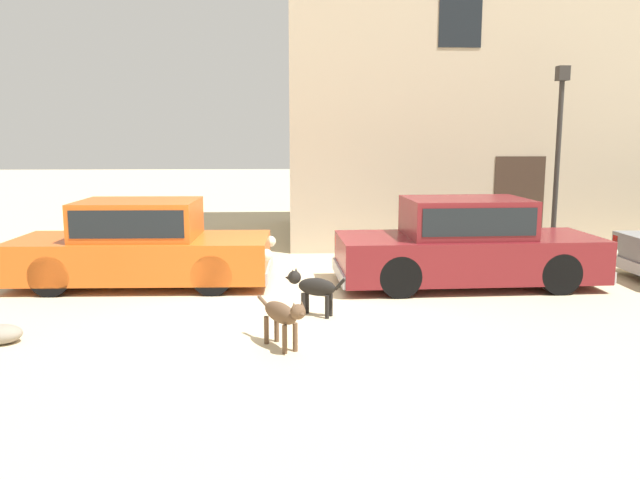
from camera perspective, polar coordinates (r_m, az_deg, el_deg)
name	(u,v)px	position (r m, az deg, el deg)	size (l,w,h in m)	color
ground_plane	(286,299)	(9.96, -3.09, -5.33)	(80.00, 80.00, 0.00)	#CCB78E
parked_sedan_nearest	(141,244)	(11.14, -15.87, -0.33)	(4.45, 1.78, 1.46)	#D15619
parked_sedan_second	(467,243)	(10.97, 13.13, -0.27)	(4.56, 1.84, 1.50)	maroon
apartment_block	(567,93)	(17.76, 21.48, 12.32)	(14.26, 5.56, 7.27)	tan
stray_dog_spotted	(312,287)	(8.94, -0.74, -4.26)	(0.88, 0.46, 0.66)	black
stray_dog_tan	(283,315)	(7.56, -3.37, -6.77)	(0.63, 0.95, 0.66)	brown
street_lamp	(559,139)	(13.48, 20.82, 8.57)	(0.22, 0.22, 3.88)	#2D2B28
rubble_pile	(0,334)	(8.76, -26.99, -7.62)	(0.52, 0.38, 0.24)	gray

